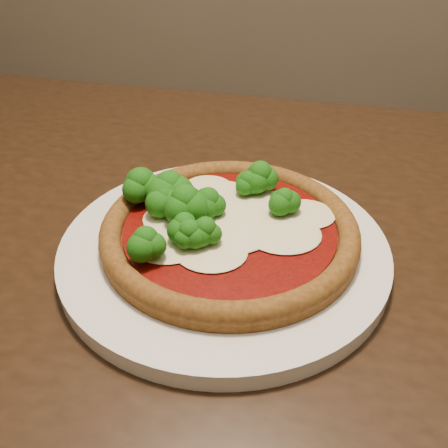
# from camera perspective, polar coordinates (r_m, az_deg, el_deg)

# --- Properties ---
(dining_table) EXTENTS (1.34, 0.94, 0.75)m
(dining_table) POSITION_cam_1_polar(r_m,az_deg,el_deg) (0.61, 0.82, -8.48)
(dining_table) COLOR black
(dining_table) RESTS_ON floor
(plate) EXTENTS (0.33, 0.33, 0.02)m
(plate) POSITION_cam_1_polar(r_m,az_deg,el_deg) (0.51, 0.00, -2.82)
(plate) COLOR silver
(plate) RESTS_ON dining_table
(pizza) EXTENTS (0.26, 0.26, 0.06)m
(pizza) POSITION_cam_1_polar(r_m,az_deg,el_deg) (0.50, -0.33, 0.20)
(pizza) COLOR brown
(pizza) RESTS_ON plate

